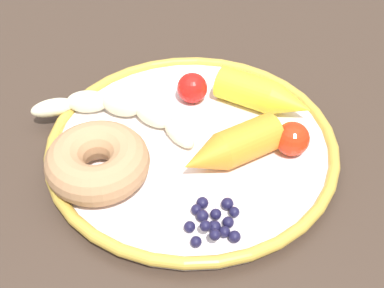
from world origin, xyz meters
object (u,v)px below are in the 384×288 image
at_px(dining_table, 146,224).
at_px(plate, 192,146).
at_px(carrot_yellow, 264,95).
at_px(donut, 97,162).
at_px(blueberry_pile, 214,221).
at_px(carrot_orange, 231,148).
at_px(tomato_near, 192,88).
at_px(tomato_mid, 292,139).
at_px(banana, 119,110).

xyz_separation_m(dining_table, plate, (0.04, 0.05, 0.10)).
relative_size(dining_table, carrot_yellow, 9.87).
bearing_deg(dining_table, donut, -127.74).
bearing_deg(blueberry_pile, plate, 125.48).
relative_size(plate, carrot_orange, 2.82).
distance_m(tomato_near, tomato_mid, 0.13).
xyz_separation_m(plate, donut, (-0.06, -0.08, 0.02)).
height_order(banana, tomato_mid, tomato_mid).
xyz_separation_m(carrot_orange, donut, (-0.11, -0.07, 0.00)).
height_order(dining_table, carrot_orange, carrot_orange).
relative_size(carrot_orange, tomato_near, 3.16).
xyz_separation_m(carrot_orange, blueberry_pile, (0.02, -0.08, -0.01)).
distance_m(dining_table, donut, 0.13).
height_order(plate, tomato_near, tomato_near).
height_order(carrot_yellow, tomato_mid, carrot_yellow).
height_order(carrot_yellow, tomato_near, carrot_yellow).
relative_size(banana, tomato_mid, 5.47).
height_order(dining_table, tomato_near, tomato_near).
xyz_separation_m(plate, carrot_yellow, (0.05, 0.09, 0.02)).
distance_m(dining_table, tomato_near, 0.16).
distance_m(carrot_yellow, donut, 0.20).
relative_size(dining_table, tomato_near, 31.42).
height_order(donut, tomato_mid, donut).
bearing_deg(donut, plate, 51.52).
distance_m(dining_table, tomato_mid, 0.20).
height_order(tomato_near, tomato_mid, tomato_mid).
bearing_deg(carrot_yellow, dining_table, -122.54).
bearing_deg(carrot_orange, tomato_mid, 38.44).
xyz_separation_m(donut, blueberry_pile, (0.13, -0.01, -0.01)).
relative_size(plate, banana, 1.58).
xyz_separation_m(banana, donut, (0.03, -0.08, 0.01)).
xyz_separation_m(dining_table, carrot_yellow, (0.08, 0.13, 0.12)).
bearing_deg(blueberry_pile, dining_table, 156.93).
relative_size(dining_table, plate, 3.53).
relative_size(donut, tomato_near, 2.96).
height_order(plate, tomato_mid, tomato_mid).
distance_m(dining_table, plate, 0.12).
relative_size(dining_table, blueberry_pile, 17.34).
bearing_deg(blueberry_pile, carrot_yellow, 95.07).
distance_m(donut, tomato_near, 0.15).
xyz_separation_m(banana, tomato_mid, (0.18, 0.03, 0.01)).
xyz_separation_m(banana, carrot_orange, (0.13, -0.01, 0.01)).
height_order(blueberry_pile, tomato_near, tomato_near).
height_order(plate, blueberry_pile, blueberry_pile).
height_order(banana, carrot_orange, carrot_orange).
bearing_deg(banana, carrot_yellow, 31.29).
xyz_separation_m(carrot_yellow, donut, (-0.11, -0.17, 0.00)).
bearing_deg(tomato_near, tomato_mid, -14.49).
bearing_deg(tomato_mid, tomato_near, 165.51).
relative_size(plate, tomato_near, 8.91).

